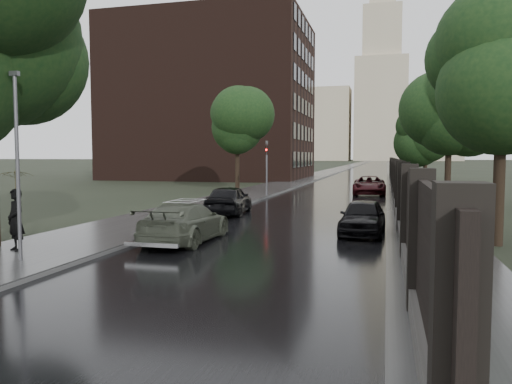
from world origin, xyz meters
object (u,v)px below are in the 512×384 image
pedestrian_umbrella (15,186)px  volga_sedan (185,222)px  tree_left_far (237,128)px  tree_right_a (502,92)px  lamp_post (18,166)px  tree_right_c (426,134)px  hatchback_left (229,200)px  traffic_light (267,163)px  car_right_near (363,217)px  tree_right_b (449,122)px  car_right_far (369,185)px

pedestrian_umbrella → volga_sedan: bearing=66.0°
tree_left_far → tree_right_a: 26.91m
pedestrian_umbrella → lamp_post: bearing=-21.8°
tree_left_far → tree_right_c: bearing=32.8°
tree_right_a → hatchback_left: tree_right_a is taller
traffic_light → car_right_near: (7.45, -15.75, -1.74)m
tree_left_far → lamp_post: tree_left_far is taller
tree_right_b → traffic_light: 12.44m
tree_right_a → traffic_light: tree_right_a is taller
tree_right_c → car_right_near: bearing=-98.1°
tree_right_c → car_right_near: size_ratio=1.81×
tree_right_a → tree_right_c: 32.00m
tree_right_c → lamp_post: bearing=-108.5°
tree_right_c → volga_sedan: 35.68m
tree_right_b → car_right_far: size_ratio=1.37×
tree_right_a → tree_right_b: size_ratio=1.00×
tree_left_far → car_right_far: bearing=-6.8°
tree_right_c → tree_right_b: bearing=-90.0°
hatchback_left → car_right_far: 16.02m
tree_right_c → lamp_post: size_ratio=1.37×
tree_right_c → tree_left_far: bearing=-147.2°
tree_left_far → lamp_post: bearing=-84.8°
traffic_light → hatchback_left: bearing=-86.4°
hatchback_left → car_right_near: bearing=139.9°
tree_left_far → pedestrian_umbrella: tree_left_far is taller
tree_right_b → volga_sedan: (-10.09, -15.96, -4.27)m
hatchback_left → pedestrian_umbrella: 11.83m
tree_right_a → car_right_far: size_ratio=1.37×
tree_right_a → pedestrian_umbrella: 15.24m
car_right_near → traffic_light: bearing=117.6°
volga_sedan → hatchback_left: hatchback_left is taller
tree_right_c → lamp_post: 40.67m
lamp_post → car_right_near: bearing=42.2°
tree_right_b → pedestrian_umbrella: size_ratio=2.47×
tree_right_a → tree_right_c: bearing=90.0°
car_right_far → pedestrian_umbrella: bearing=-111.2°
traffic_light → tree_right_b: bearing=-14.2°
car_right_far → volga_sedan: bearing=-105.0°
pedestrian_umbrella → car_right_near: bearing=59.0°
volga_sedan → tree_right_b: bearing=-122.5°
volga_sedan → car_right_far: car_right_far is taller
tree_right_c → traffic_light: size_ratio=1.75×
tree_left_far → pedestrian_umbrella: 27.63m
car_right_near → pedestrian_umbrella: bearing=-143.0°
tree_left_far → tree_right_b: tree_left_far is taller
tree_right_a → tree_right_c: (0.00, 32.00, 0.00)m
tree_right_a → volga_sedan: 11.13m
tree_right_c → volga_sedan: bearing=-106.6°
pedestrian_umbrella → tree_left_far: bearing=117.6°
tree_right_b → hatchback_left: size_ratio=1.62×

